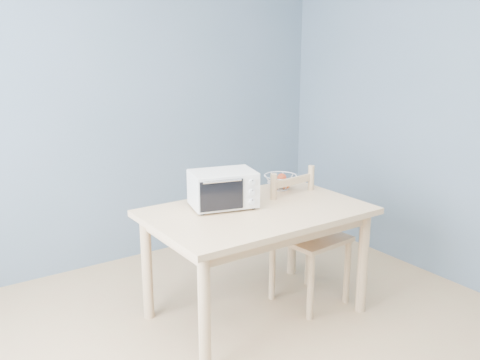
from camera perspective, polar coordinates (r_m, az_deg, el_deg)
room at (r=2.41m, az=5.04°, el=2.28°), size 4.01×4.51×2.61m
dining_table at (r=3.49m, az=1.78°, el=-4.71°), size 1.40×0.90×0.75m
toaster_oven at (r=3.46m, az=-2.08°, el=-0.94°), size 0.47×0.38×0.24m
fruit_basket at (r=3.89m, az=4.30°, el=-0.16°), size 0.25×0.25×0.12m
dining_chair at (r=3.80m, az=7.04°, el=-6.21°), size 0.47×0.47×0.93m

